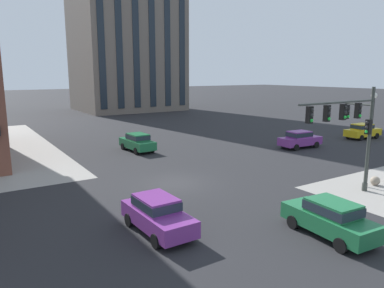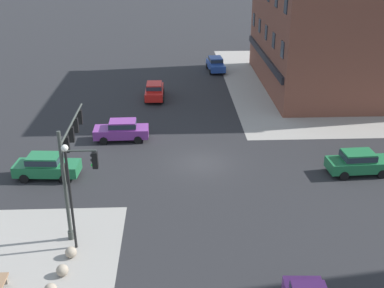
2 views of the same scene
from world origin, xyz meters
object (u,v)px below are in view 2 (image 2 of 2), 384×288
object	(u,v)px
bollard_sphere_curb_b	(62,270)
traffic_signal_main	(72,157)
car_cross_eastbound	(216,64)
bollard_sphere_curb_a	(71,252)
car_cross_westbound	(46,165)
car_main_southbound_far	(122,130)
street_lamp_corner_near	(69,186)
car_main_northbound_near	(359,162)
car_main_mid	(154,90)

from	to	relation	value
bollard_sphere_curb_b	traffic_signal_main	bearing A→B (deg)	179.97
car_cross_eastbound	bollard_sphere_curb_a	bearing A→B (deg)	-16.53
bollard_sphere_curb_b	car_cross_westbound	size ratio (longest dim) A/B	0.13
traffic_signal_main	car_main_southbound_far	distance (m)	12.66
car_cross_eastbound	car_cross_westbound	distance (m)	30.60
bollard_sphere_curb_b	street_lamp_corner_near	xyz separation A→B (m)	(-2.30, 0.26, 3.45)
car_main_southbound_far	car_main_northbound_near	bearing A→B (deg)	68.63
car_main_southbound_far	car_main_mid	bearing A→B (deg)	167.37
bollard_sphere_curb_a	car_cross_eastbound	distance (m)	37.80
traffic_signal_main	car_cross_eastbound	distance (m)	34.87
bollard_sphere_curb_b	street_lamp_corner_near	distance (m)	4.15
bollard_sphere_curb_a	bollard_sphere_curb_b	size ratio (longest dim) A/B	1.00
street_lamp_corner_near	car_main_mid	size ratio (longest dim) A/B	1.38
car_main_mid	car_cross_eastbound	bearing A→B (deg)	145.50
bollard_sphere_curb_a	car_cross_westbound	bearing A→B (deg)	-159.83
car_main_mid	street_lamp_corner_near	bearing A→B (deg)	-7.98
car_cross_westbound	bollard_sphere_curb_b	bearing A→B (deg)	16.82
bollard_sphere_curb_b	car_main_southbound_far	bearing A→B (deg)	175.17
street_lamp_corner_near	car_cross_eastbound	distance (m)	37.07
traffic_signal_main	car_cross_westbound	bearing A→B (deg)	-151.19
street_lamp_corner_near	car_main_northbound_near	distance (m)	20.08
car_main_southbound_far	car_main_mid	xyz separation A→B (m)	(-10.44, 2.34, 0.00)
street_lamp_corner_near	car_main_southbound_far	bearing A→B (deg)	175.43
bollard_sphere_curb_a	traffic_signal_main	bearing A→B (deg)	-177.43
car_cross_eastbound	car_main_southbound_far	bearing A→B (deg)	-24.47
car_main_southbound_far	car_cross_westbound	bearing A→B (deg)	-36.03
bollard_sphere_curb_b	bollard_sphere_curb_a	bearing A→B (deg)	174.11
street_lamp_corner_near	car_cross_westbound	size ratio (longest dim) A/B	1.35
car_cross_eastbound	car_main_mid	world-z (taller)	same
bollard_sphere_curb_b	car_cross_eastbound	distance (m)	39.24
traffic_signal_main	bollard_sphere_curb_b	world-z (taller)	traffic_signal_main
street_lamp_corner_near	car_cross_westbound	bearing A→B (deg)	-157.30
traffic_signal_main	car_main_northbound_near	bearing A→B (deg)	106.33
traffic_signal_main	car_cross_eastbound	world-z (taller)	traffic_signal_main
bollard_sphere_curb_a	car_main_northbound_near	bearing A→B (deg)	115.35
bollard_sphere_curb_b	car_cross_eastbound	bearing A→B (deg)	163.86
bollard_sphere_curb_b	car_main_southbound_far	size ratio (longest dim) A/B	0.14
bollard_sphere_curb_b	car_main_northbound_near	distance (m)	21.13
car_main_northbound_near	bollard_sphere_curb_a	bearing A→B (deg)	-64.65
bollard_sphere_curb_a	car_cross_eastbound	world-z (taller)	car_cross_eastbound
bollard_sphere_curb_a	car_main_mid	bearing A→B (deg)	172.04
traffic_signal_main	car_cross_westbound	world-z (taller)	traffic_signal_main
traffic_signal_main	car_main_mid	world-z (taller)	traffic_signal_main
bollard_sphere_curb_b	car_main_northbound_near	world-z (taller)	car_main_northbound_near
street_lamp_corner_near	car_main_northbound_near	size ratio (longest dim) A/B	1.36
bollard_sphere_curb_b	street_lamp_corner_near	bearing A→B (deg)	173.53
bollard_sphere_curb_a	car_cross_eastbound	xyz separation A→B (m)	(-36.23, 10.76, 0.61)
bollard_sphere_curb_a	street_lamp_corner_near	world-z (taller)	street_lamp_corner_near
car_main_northbound_near	car_cross_eastbound	bearing A→B (deg)	-164.53
car_main_southbound_far	car_cross_westbound	world-z (taller)	same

